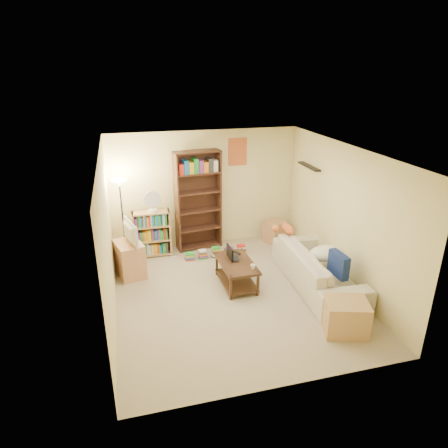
# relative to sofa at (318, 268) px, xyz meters

# --- Properties ---
(room) EXTENTS (4.50, 4.54, 2.52)m
(room) POSITION_rel_sofa_xyz_m (-1.55, 0.09, 1.28)
(room) COLOR #C2AE92
(room) RESTS_ON ground
(sofa) EXTENTS (2.40, 1.10, 0.68)m
(sofa) POSITION_rel_sofa_xyz_m (0.00, 0.00, 0.00)
(sofa) COLOR beige
(sofa) RESTS_ON ground
(navy_pillow) EXTENTS (0.16, 0.45, 0.40)m
(navy_pillow) POSITION_rel_sofa_xyz_m (0.09, -0.51, 0.31)
(navy_pillow) COLOR navy
(navy_pillow) RESTS_ON sofa
(cream_blanket) EXTENTS (0.62, 0.45, 0.27)m
(cream_blanket) POSITION_rel_sofa_xyz_m (0.17, 0.05, 0.24)
(cream_blanket) COLOR white
(cream_blanket) RESTS_ON sofa
(tabby_cat) EXTENTS (0.53, 0.21, 0.18)m
(tabby_cat) POSITION_rel_sofa_xyz_m (-0.26, 0.90, 0.43)
(tabby_cat) COLOR orange
(tabby_cat) RESTS_ON sofa
(coffee_table) EXTENTS (0.60, 1.04, 0.46)m
(coffee_table) POSITION_rel_sofa_xyz_m (-1.41, 0.37, -0.04)
(coffee_table) COLOR #402618
(coffee_table) RESTS_ON ground
(laptop) EXTENTS (0.34, 0.27, 0.02)m
(laptop) POSITION_rel_sofa_xyz_m (-1.35, 0.50, 0.13)
(laptop) COLOR black
(laptop) RESTS_ON coffee_table
(laptop_screen) EXTENTS (0.02, 0.34, 0.23)m
(laptop_screen) POSITION_rel_sofa_xyz_m (-1.50, 0.49, 0.26)
(laptop_screen) COLOR white
(laptop_screen) RESTS_ON laptop
(mug) EXTENTS (0.12, 0.12, 0.08)m
(mug) POSITION_rel_sofa_xyz_m (-1.21, 0.04, 0.16)
(mug) COLOR white
(mug) RESTS_ON coffee_table
(tv_remote) EXTENTS (0.11, 0.19, 0.02)m
(tv_remote) POSITION_rel_sofa_xyz_m (-1.31, 0.71, 0.13)
(tv_remote) COLOR black
(tv_remote) RESTS_ON coffee_table
(tv_stand) EXTENTS (0.60, 0.72, 0.67)m
(tv_stand) POSITION_rel_sofa_xyz_m (-3.25, 1.22, -0.00)
(tv_stand) COLOR tan
(tv_stand) RESTS_ON ground
(television) EXTENTS (0.76, 0.45, 0.41)m
(television) POSITION_rel_sofa_xyz_m (-3.25, 1.22, 0.54)
(television) COLOR black
(television) RESTS_ON tv_stand
(tall_bookshelf) EXTENTS (0.99, 0.44, 2.12)m
(tall_bookshelf) POSITION_rel_sofa_xyz_m (-1.74, 2.13, 0.78)
(tall_bookshelf) COLOR #45291A
(tall_bookshelf) RESTS_ON ground
(short_bookshelf) EXTENTS (0.76, 0.31, 0.97)m
(short_bookshelf) POSITION_rel_sofa_xyz_m (-2.75, 1.99, 0.15)
(short_bookshelf) COLOR tan
(short_bookshelf) RESTS_ON ground
(desk_fan) EXTENTS (0.35, 0.19, 0.45)m
(desk_fan) POSITION_rel_sofa_xyz_m (-2.70, 1.94, 0.87)
(desk_fan) COLOR silver
(desk_fan) RESTS_ON short_bookshelf
(floor_lamp) EXTENTS (0.29, 0.29, 1.70)m
(floor_lamp) POSITION_rel_sofa_xyz_m (-3.31, 1.85, 1.02)
(floor_lamp) COLOR black
(floor_lamp) RESTS_ON ground
(side_table) EXTENTS (0.54, 0.54, 0.47)m
(side_table) POSITION_rel_sofa_xyz_m (-0.02, 2.02, -0.10)
(side_table) COLOR tan
(side_table) RESTS_ON ground
(end_cabinet) EXTENTS (0.74, 0.67, 0.51)m
(end_cabinet) POSITION_rel_sofa_xyz_m (-0.24, -1.36, -0.08)
(end_cabinet) COLOR tan
(end_cabinet) RESTS_ON ground
(book_stacks) EXTENTS (1.30, 0.15, 0.22)m
(book_stacks) POSITION_rel_sofa_xyz_m (-1.48, 1.57, -0.24)
(book_stacks) COLOR red
(book_stacks) RESTS_ON ground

